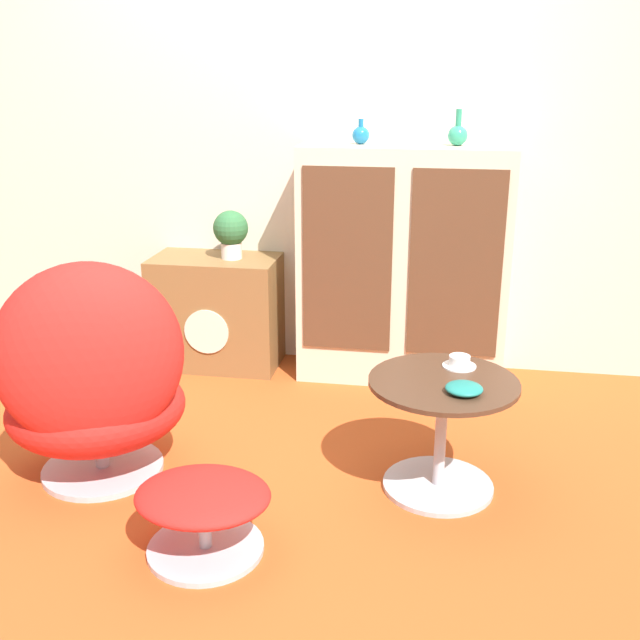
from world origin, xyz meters
TOP-DOWN VIEW (x-y plane):
  - ground_plane at (0.00, 0.00)m, footprint 12.00×12.00m
  - wall_back at (0.00, 1.45)m, footprint 6.40×0.06m
  - sideboard at (0.52, 1.23)m, footprint 1.05×0.38m
  - tv_console at (-0.47, 1.23)m, footprint 0.67×0.39m
  - egg_chair at (-0.57, -0.03)m, footprint 0.89×0.86m
  - ottoman at (-0.02, -0.42)m, footprint 0.46×0.40m
  - coffee_table at (0.75, 0.12)m, footprint 0.56×0.56m
  - vase_leftmost at (0.29, 1.24)m, footprint 0.09×0.09m
  - vase_inner_left at (0.76, 1.24)m, footprint 0.09×0.09m
  - potted_plant at (-0.38, 1.23)m, footprint 0.18×0.18m
  - teacup at (0.81, 0.27)m, footprint 0.13×0.13m
  - bowl at (0.82, 0.02)m, footprint 0.13×0.13m

SIDE VIEW (x-z plane):
  - ground_plane at x=0.00m, z-range 0.00..0.00m
  - ottoman at x=-0.02m, z-range 0.05..0.31m
  - coffee_table at x=0.75m, z-range 0.04..0.50m
  - tv_console at x=-0.47m, z-range 0.00..0.60m
  - egg_chair at x=-0.57m, z-range -0.05..0.88m
  - teacup at x=0.81m, z-range 0.45..0.50m
  - bowl at x=0.82m, z-range 0.46..0.49m
  - sideboard at x=0.52m, z-range 0.00..1.20m
  - potted_plant at x=-0.38m, z-range 0.62..0.87m
  - vase_leftmost at x=0.29m, z-range 1.19..1.31m
  - vase_inner_left at x=0.76m, z-range 1.17..1.34m
  - wall_back at x=0.00m, z-range 0.00..2.60m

